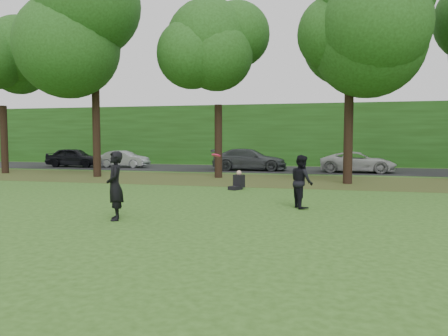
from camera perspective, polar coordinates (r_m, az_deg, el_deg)
name	(u,v)px	position (r m, az deg, el deg)	size (l,w,h in m)	color
ground	(192,232)	(10.69, -4.27, -8.29)	(120.00, 120.00, 0.00)	#2A4816
leaf_litter	(269,180)	(23.26, 5.86, -1.62)	(60.00, 7.00, 0.01)	#483A19
street	(285,170)	(31.17, 7.96, -0.20)	(70.00, 7.00, 0.02)	black
far_hedge	(293,135)	(37.06, 8.99, 4.30)	(70.00, 3.00, 5.00)	#1D3E11
player_left	(115,186)	(12.35, -14.05, -2.27)	(0.69, 0.45, 1.90)	black
player_right	(302,181)	(14.29, 10.12, -1.74)	(0.84, 0.65, 1.72)	black
parked_cars	(250,160)	(30.27, 3.37, 1.03)	(34.24, 2.72, 1.49)	black
frisbee	(216,155)	(13.02, -1.06, 1.66)	(0.37, 0.36, 0.14)	#E0124D
seated_person	(238,182)	(19.17, 1.83, -1.88)	(0.67, 0.83, 0.83)	black
tree_line	(263,30)	(23.80, 5.12, 17.52)	(55.30, 7.90, 12.31)	black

